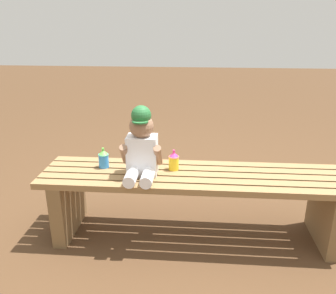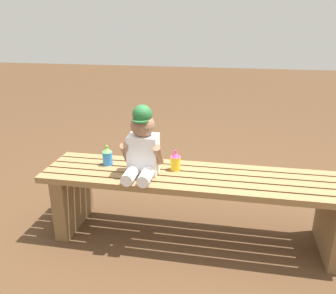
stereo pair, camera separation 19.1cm
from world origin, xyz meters
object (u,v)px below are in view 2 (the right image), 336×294
at_px(child_figure, 142,145).
at_px(sippy_cup_right, 176,161).
at_px(park_bench, 195,195).
at_px(sippy_cup_left, 107,156).

bearing_deg(child_figure, sippy_cup_right, 27.18).
bearing_deg(park_bench, sippy_cup_right, 157.15).
bearing_deg(sippy_cup_right, park_bench, -22.85).
xyz_separation_m(child_figure, sippy_cup_left, (-0.25, 0.09, -0.12)).
bearing_deg(sippy_cup_right, sippy_cup_left, 180.00).
relative_size(park_bench, child_figure, 4.42).
distance_m(park_bench, sippy_cup_left, 0.58).
bearing_deg(sippy_cup_left, child_figure, -20.05).
distance_m(child_figure, sippy_cup_left, 0.29).
relative_size(park_bench, sippy_cup_right, 14.43).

